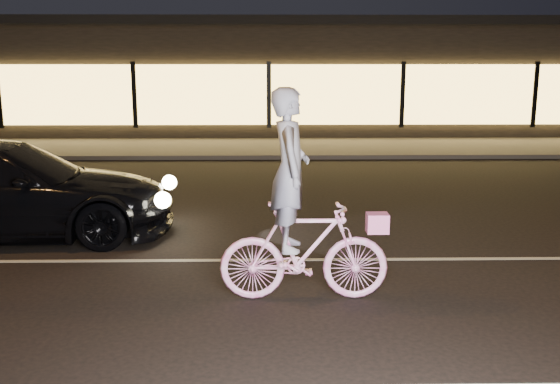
{
  "coord_description": "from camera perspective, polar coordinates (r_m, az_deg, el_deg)",
  "views": [
    {
      "loc": [
        0.0,
        -6.3,
        2.72
      ],
      "look_at": [
        0.12,
        0.6,
        1.27
      ],
      "focal_mm": 40.0,
      "sensor_mm": 36.0,
      "label": 1
    }
  ],
  "objects": [
    {
      "name": "ground",
      "position": [
        6.86,
        -0.96,
        -11.46
      ],
      "size": [
        90.0,
        90.0,
        0.0
      ],
      "primitive_type": "plane",
      "color": "black",
      "rests_on": "ground"
    },
    {
      "name": "lane_stripe_far",
      "position": [
        8.74,
        -0.98,
        -6.23
      ],
      "size": [
        60.0,
        0.1,
        0.01
      ],
      "primitive_type": "cube",
      "color": "gray",
      "rests_on": "ground"
    },
    {
      "name": "sidewalk",
      "position": [
        19.48,
        -1.01,
        4.06
      ],
      "size": [
        30.0,
        4.0,
        0.12
      ],
      "primitive_type": "cube",
      "color": "#383533",
      "rests_on": "ground"
    },
    {
      "name": "storefront",
      "position": [
        25.27,
        -1.03,
        10.61
      ],
      "size": [
        25.4,
        8.42,
        4.2
      ],
      "color": "black",
      "rests_on": "ground"
    },
    {
      "name": "cyclist",
      "position": [
        7.11,
        1.87,
        -3.21
      ],
      "size": [
        1.94,
        0.67,
        2.45
      ],
      "rotation": [
        0.0,
        0.0,
        1.57
      ],
      "color": "#D72D95",
      "rests_on": "ground"
    },
    {
      "name": "sedan",
      "position": [
        10.6,
        -23.95,
        0.17
      ],
      "size": [
        5.36,
        2.55,
        1.51
      ],
      "rotation": [
        0.0,
        0.0,
        1.66
      ],
      "color": "black",
      "rests_on": "ground"
    }
  ]
}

